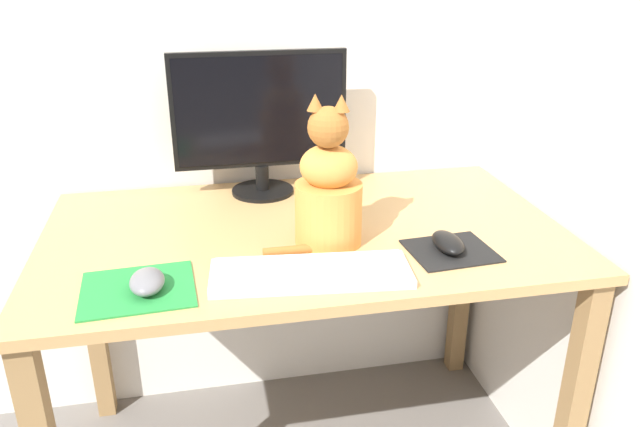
# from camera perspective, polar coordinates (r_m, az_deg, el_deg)

# --- Properties ---
(desk) EXTENTS (1.24, 0.72, 0.72)m
(desk) POSITION_cam_1_polar(r_m,az_deg,el_deg) (1.55, -1.37, -4.72)
(desk) COLOR tan
(desk) RESTS_ON ground_plane
(monitor) EXTENTS (0.46, 0.17, 0.39)m
(monitor) POSITION_cam_1_polar(r_m,az_deg,el_deg) (1.68, -5.50, 8.60)
(monitor) COLOR black
(monitor) RESTS_ON desk
(keyboard) EXTENTS (0.42, 0.18, 0.02)m
(keyboard) POSITION_cam_1_polar(r_m,az_deg,el_deg) (1.28, -0.85, -5.41)
(keyboard) COLOR silver
(keyboard) RESTS_ON desk
(mousepad_left) EXTENTS (0.23, 0.21, 0.00)m
(mousepad_left) POSITION_cam_1_polar(r_m,az_deg,el_deg) (1.29, -16.31, -6.66)
(mousepad_left) COLOR #238438
(mousepad_left) RESTS_ON desk
(mousepad_right) EXTENTS (0.19, 0.17, 0.00)m
(mousepad_right) POSITION_cam_1_polar(r_m,az_deg,el_deg) (1.42, 11.87, -3.36)
(mousepad_right) COLOR black
(mousepad_right) RESTS_ON desk
(computer_mouse_left) EXTENTS (0.07, 0.10, 0.04)m
(computer_mouse_left) POSITION_cam_1_polar(r_m,az_deg,el_deg) (1.27, -15.53, -6.01)
(computer_mouse_left) COLOR slate
(computer_mouse_left) RESTS_ON mousepad_left
(computer_mouse_right) EXTENTS (0.06, 0.11, 0.03)m
(computer_mouse_right) POSITION_cam_1_polar(r_m,az_deg,el_deg) (1.41, 11.61, -2.62)
(computer_mouse_right) COLOR black
(computer_mouse_right) RESTS_ON mousepad_right
(cat) EXTENTS (0.25, 0.19, 0.35)m
(cat) POSITION_cam_1_polar(r_m,az_deg,el_deg) (1.38, 0.74, 2.12)
(cat) COLOR #D6893D
(cat) RESTS_ON desk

